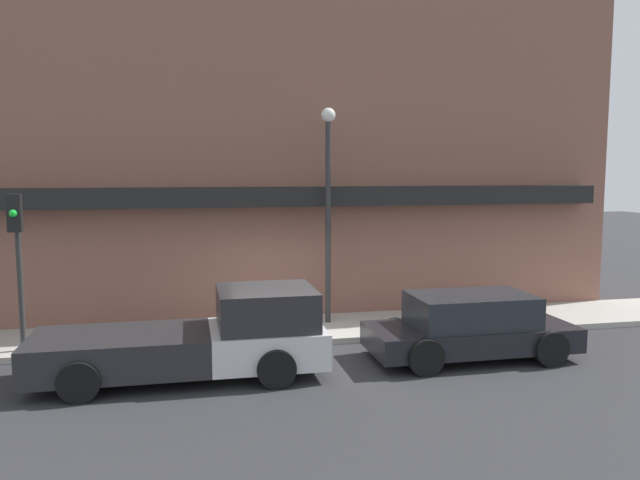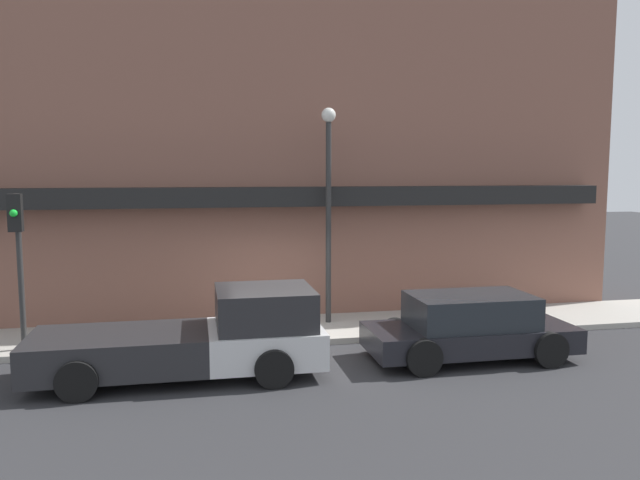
% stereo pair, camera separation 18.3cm
% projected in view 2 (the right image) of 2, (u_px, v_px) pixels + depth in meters
% --- Properties ---
extents(ground_plane, '(80.00, 80.00, 0.00)m').
position_uv_depth(ground_plane, '(287.00, 348.00, 14.25)').
color(ground_plane, '#2D2D30').
extents(sidewalk, '(36.00, 2.52, 0.15)m').
position_uv_depth(sidewalk, '(280.00, 331.00, 15.47)').
color(sidewalk, '#ADA89E').
rests_on(sidewalk, ground).
extents(building, '(19.80, 3.80, 9.43)m').
position_uv_depth(building, '(265.00, 147.00, 17.62)').
color(building, brown).
rests_on(building, ground).
extents(pickup_truck, '(5.60, 2.17, 1.71)m').
position_uv_depth(pickup_truck, '(200.00, 338.00, 12.22)').
color(pickup_truck, silver).
rests_on(pickup_truck, ground).
extents(parked_car, '(4.43, 1.99, 1.40)m').
position_uv_depth(parked_car, '(470.00, 327.00, 13.35)').
color(parked_car, black).
rests_on(parked_car, ground).
extents(fire_hydrant, '(0.20, 0.20, 0.66)m').
position_uv_depth(fire_hydrant, '(408.00, 316.00, 15.28)').
color(fire_hydrant, red).
rests_on(fire_hydrant, sidewalk).
extents(street_lamp, '(0.36, 0.36, 5.43)m').
position_uv_depth(street_lamp, '(328.00, 190.00, 15.67)').
color(street_lamp, '#2D2D2D').
rests_on(street_lamp, sidewalk).
extents(traffic_light, '(0.28, 0.42, 3.40)m').
position_uv_depth(traffic_light, '(18.00, 243.00, 13.27)').
color(traffic_light, '#2D2D2D').
rests_on(traffic_light, sidewalk).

